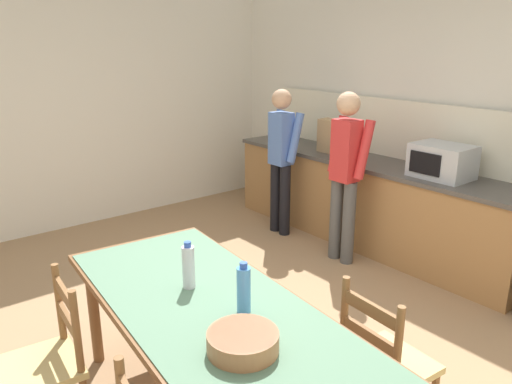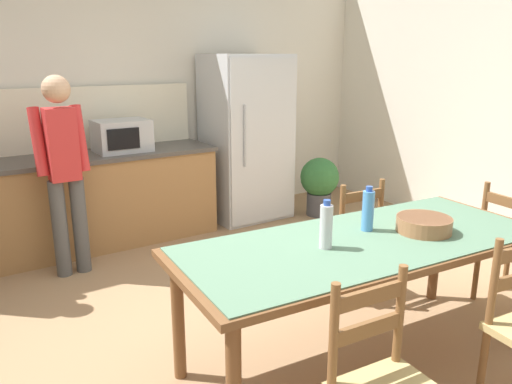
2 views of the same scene
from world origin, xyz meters
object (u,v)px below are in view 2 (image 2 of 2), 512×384
(microwave, at_px, (122,136))
(chair_side_far_right, at_px, (348,238))
(serving_bowl, at_px, (424,223))
(bottle_near_centre, at_px, (326,226))
(person_at_counter, at_px, (64,166))
(potted_plant, at_px, (319,182))
(refrigerator, at_px, (247,138))
(bottle_off_centre, at_px, (368,210))
(dining_table, at_px, (364,251))

(microwave, relative_size, chair_side_far_right, 0.55)
(serving_bowl, height_order, chair_side_far_right, chair_side_far_right)
(microwave, distance_m, bottle_near_centre, 2.74)
(microwave, bearing_deg, person_at_counter, -142.05)
(chair_side_far_right, distance_m, potted_plant, 1.96)
(serving_bowl, bearing_deg, person_at_counter, 122.39)
(refrigerator, height_order, potted_plant, refrigerator)
(bottle_near_centre, distance_m, chair_side_far_right, 1.16)
(bottle_near_centre, distance_m, bottle_off_centre, 0.40)
(bottle_off_centre, xyz_separation_m, potted_plant, (1.54, 2.21, -0.51))
(dining_table, bearing_deg, person_at_counter, 116.27)
(microwave, relative_size, potted_plant, 0.75)
(bottle_near_centre, bearing_deg, serving_bowl, -10.84)
(serving_bowl, bearing_deg, bottle_off_centre, 141.90)
(bottle_near_centre, distance_m, person_at_counter, 2.37)
(bottle_near_centre, height_order, chair_side_far_right, bottle_near_centre)
(microwave, height_order, serving_bowl, microwave)
(bottle_off_centre, bearing_deg, potted_plant, 55.05)
(dining_table, relative_size, potted_plant, 3.42)
(person_at_counter, bearing_deg, bottle_near_centre, -159.46)
(serving_bowl, relative_size, chair_side_far_right, 0.35)
(person_at_counter, bearing_deg, dining_table, -153.73)
(bottle_off_centre, distance_m, serving_bowl, 0.34)
(refrigerator, distance_m, person_at_counter, 2.12)
(refrigerator, xyz_separation_m, microwave, (-1.40, 0.02, 0.14))
(bottle_near_centre, bearing_deg, potted_plant, 49.70)
(dining_table, height_order, potted_plant, dining_table)
(serving_bowl, bearing_deg, chair_side_far_right, 77.18)
(refrigerator, height_order, dining_table, refrigerator)
(microwave, height_order, dining_table, microwave)
(bottle_off_centre, relative_size, potted_plant, 0.40)
(bottle_near_centre, bearing_deg, bottle_off_centre, 11.18)
(microwave, xyz_separation_m, chair_side_far_right, (1.00, -2.06, -0.60))
(potted_plant, bearing_deg, bottle_near_centre, -130.30)
(refrigerator, relative_size, dining_table, 0.79)
(refrigerator, xyz_separation_m, bottle_near_centre, (-1.23, -2.72, -0.00))
(serving_bowl, distance_m, chair_side_far_right, 0.90)
(dining_table, distance_m, bottle_off_centre, 0.25)
(chair_side_far_right, xyz_separation_m, potted_plant, (1.10, 1.62, -0.06))
(chair_side_far_right, height_order, potted_plant, chair_side_far_right)
(bottle_off_centre, relative_size, person_at_counter, 0.16)
(bottle_near_centre, bearing_deg, person_at_counter, 110.54)
(serving_bowl, distance_m, person_at_counter, 2.77)
(microwave, height_order, bottle_off_centre, microwave)
(bottle_off_centre, relative_size, serving_bowl, 0.84)
(refrigerator, xyz_separation_m, person_at_counter, (-2.06, -0.50, 0.02))
(microwave, xyz_separation_m, bottle_near_centre, (0.16, -2.73, -0.15))
(potted_plant, bearing_deg, serving_bowl, -118.03)
(bottle_near_centre, xyz_separation_m, potted_plant, (1.94, 2.29, -0.51))
(refrigerator, height_order, serving_bowl, refrigerator)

